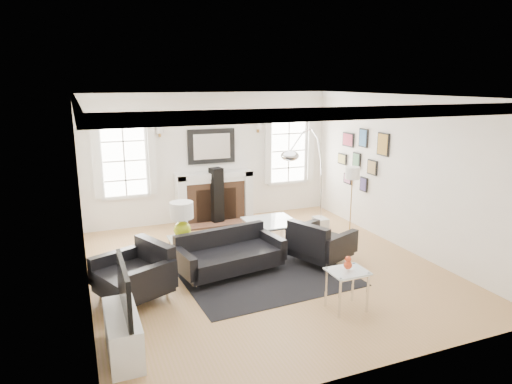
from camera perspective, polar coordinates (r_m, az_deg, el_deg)
name	(u,v)px	position (r m, az deg, el deg)	size (l,w,h in m)	color
floor	(264,267)	(7.72, 1.02, -9.37)	(6.00, 6.00, 0.00)	#A87F46
back_wall	(211,157)	(10.07, -5.63, 4.33)	(5.50, 0.04, 2.80)	white
front_wall	(381,247)	(4.78, 15.33, -6.67)	(5.50, 0.04, 2.80)	white
left_wall	(81,202)	(6.74, -21.01, -1.19)	(0.04, 6.00, 2.80)	white
right_wall	(404,173)	(8.72, 17.97, 2.27)	(0.04, 6.00, 2.80)	white
ceiling	(265,96)	(7.11, 1.12, 11.87)	(5.50, 6.00, 0.02)	white
crown_molding	(265,100)	(7.11, 1.12, 11.39)	(5.50, 6.00, 0.12)	white
fireplace	(215,197)	(10.05, -5.18, -0.67)	(1.70, 0.69, 1.11)	white
mantel_mirror	(211,146)	(9.99, -5.59, 5.71)	(1.05, 0.07, 0.75)	black
window_left	(124,160)	(9.66, -16.15, 3.82)	(1.24, 0.15, 1.62)	white
window_right	(288,150)	(10.67, 4.05, 5.21)	(1.24, 0.15, 1.62)	white
gallery_wall	(361,155)	(9.69, 13.00, 4.48)	(0.04, 1.73, 1.29)	black
tv_unit	(123,328)	(5.55, -16.27, -15.98)	(0.35, 1.00, 1.09)	white
area_rug	(264,274)	(7.45, 1.07, -10.21)	(2.57, 2.14, 0.01)	black
sofa	(228,255)	(7.43, -3.48, -7.83)	(1.80, 1.04, 0.56)	black
armchair_left	(137,275)	(6.75, -14.66, -9.98)	(1.17, 1.23, 0.65)	black
armchair_right	(319,244)	(7.83, 7.88, -6.43)	(1.11, 1.17, 0.63)	black
coffee_table	(271,222)	(8.78, 1.93, -3.82)	(0.93, 0.93, 0.41)	silver
side_table_left	(183,244)	(7.71, -9.12, -6.41)	(0.45, 0.45, 0.50)	silver
nesting_table	(347,279)	(6.34, 11.33, -10.58)	(0.51, 0.43, 0.56)	silver
gourd_lamp	(182,217)	(7.57, -9.25, -3.16)	(0.38, 0.38, 0.62)	#A1B516
orange_vase	(348,263)	(6.26, 11.42, -8.75)	(0.12, 0.12, 0.18)	red
arc_floor_lamp	(307,178)	(8.81, 6.41, 1.71)	(1.58, 1.46, 2.24)	white
stick_floor_lamp	(352,177)	(9.06, 11.95, 1.90)	(0.29, 0.29, 1.41)	#A47739
speaker_tower	(216,196)	(9.90, -4.96, -0.47)	(0.24, 0.24, 1.22)	black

